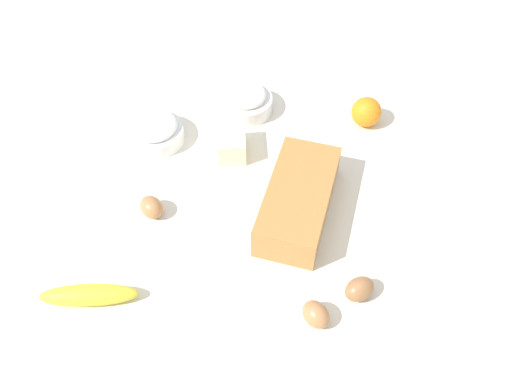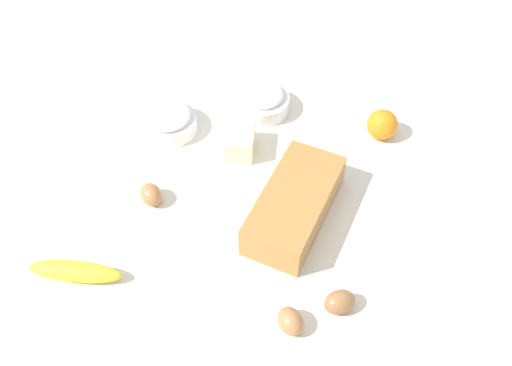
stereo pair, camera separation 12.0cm
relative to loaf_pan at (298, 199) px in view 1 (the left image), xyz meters
name	(u,v)px [view 1 (the left image)]	position (x,y,z in m)	size (l,w,h in m)	color
ground_plane	(256,197)	(0.04, 0.09, -0.05)	(2.40, 2.40, 0.02)	silver
loaf_pan	(298,199)	(0.00, 0.00, 0.00)	(0.30, 0.18, 0.08)	#B77A3D
flour_bowl	(246,101)	(0.32, 0.14, -0.01)	(0.13, 0.13, 0.07)	white
sugar_bowl	(154,130)	(0.19, 0.35, -0.01)	(0.14, 0.14, 0.07)	white
banana	(89,295)	(-0.25, 0.39, -0.02)	(0.19, 0.04, 0.04)	yellow
orange_fruit	(366,112)	(0.29, -0.16, 0.00)	(0.07, 0.07, 0.07)	orange
butter_block	(232,144)	(0.16, 0.16, -0.01)	(0.09, 0.06, 0.06)	#F4EDB2
egg_near_butter	(152,207)	(-0.03, 0.31, -0.02)	(0.05, 0.05, 0.06)	#B27849
egg_beside_bowl	(316,314)	(-0.26, -0.04, -0.02)	(0.05, 0.05, 0.06)	#B07748
egg_loose	(360,289)	(-0.20, -0.13, -0.02)	(0.05, 0.05, 0.06)	#9E6A40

